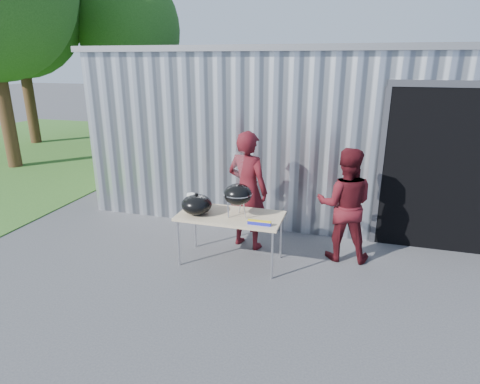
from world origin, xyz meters
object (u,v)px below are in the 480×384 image
(folding_table, at_px, (230,217))
(person_bystander, at_px, (345,205))
(kettle_grill, at_px, (238,188))
(person_cook, at_px, (248,190))

(folding_table, relative_size, person_bystander, 0.88)
(kettle_grill, relative_size, person_cook, 0.49)
(kettle_grill, bearing_deg, person_cook, 92.57)
(kettle_grill, distance_m, person_bystander, 1.61)
(kettle_grill, relative_size, person_bystander, 0.54)
(folding_table, bearing_deg, person_bystander, 21.14)
(folding_table, distance_m, person_cook, 0.65)
(kettle_grill, bearing_deg, folding_table, 167.94)
(folding_table, bearing_deg, kettle_grill, -12.06)
(kettle_grill, height_order, person_bystander, person_bystander)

